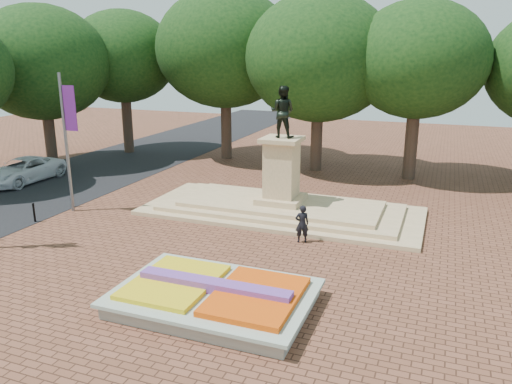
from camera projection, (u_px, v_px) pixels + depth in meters
ground at (213, 277)px, 18.34m from camera, size 90.00×90.00×0.00m
asphalt_street at (10, 199)px, 27.98m from camera, size 9.00×90.00×0.02m
flower_bed at (215, 296)px, 16.09m from camera, size 6.30×4.30×0.91m
monument at (281, 196)px, 25.29m from camera, size 14.00×6.00×6.40m
tree_row_back at (366, 72)px, 31.89m from camera, size 44.80×8.80×10.43m
van at (23, 170)px, 31.31m from camera, size 2.54×5.49×1.53m
pedestrian at (302, 224)px, 21.44m from camera, size 0.72×0.63×1.67m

